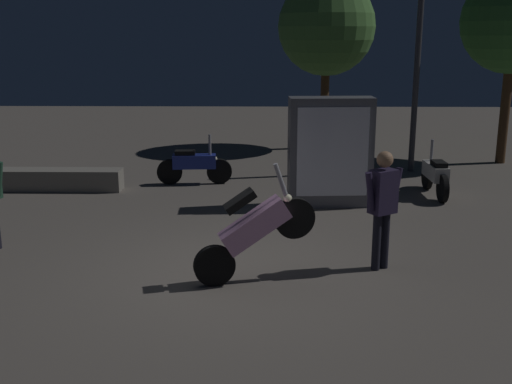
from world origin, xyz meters
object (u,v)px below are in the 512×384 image
at_px(motorcycle_white_parked_left, 435,175).
at_px(motorcycle_blue_parked_right, 194,165).
at_px(streetlamp_near, 419,41).
at_px(kiosk_billboard, 330,152).
at_px(motorcycle_pink_foreground, 254,229).
at_px(person_bystander_far, 383,200).

distance_m(motorcycle_white_parked_left, motorcycle_blue_parked_right, 5.16).
height_order(streetlamp_near, kiosk_billboard, streetlamp_near).
height_order(motorcycle_pink_foreground, motorcycle_blue_parked_right, motorcycle_pink_foreground).
bearing_deg(motorcycle_blue_parked_right, motorcycle_pink_foreground, -79.73).
bearing_deg(motorcycle_pink_foreground, kiosk_billboard, 55.90).
bearing_deg(motorcycle_blue_parked_right, motorcycle_white_parked_left, -14.47).
xyz_separation_m(motorcycle_pink_foreground, streetlamp_near, (3.67, 6.99, 2.32)).
xyz_separation_m(motorcycle_pink_foreground, motorcycle_blue_parked_right, (-1.45, 5.57, -0.31)).
bearing_deg(person_bystander_far, motorcycle_pink_foreground, 73.55).
relative_size(person_bystander_far, streetlamp_near, 0.36).
bearing_deg(motorcycle_white_parked_left, streetlamp_near, -2.64).
bearing_deg(kiosk_billboard, streetlamp_near, -129.67).
bearing_deg(kiosk_billboard, motorcycle_white_parked_left, -164.12).
relative_size(motorcycle_pink_foreground, person_bystander_far, 0.96).
relative_size(motorcycle_blue_parked_right, person_bystander_far, 0.97).
distance_m(streetlamp_near, kiosk_billboard, 4.36).
distance_m(motorcycle_blue_parked_right, streetlamp_near, 5.92).
bearing_deg(person_bystander_far, kiosk_billboard, -25.73).
distance_m(motorcycle_white_parked_left, person_bystander_far, 4.58).
bearing_deg(motorcycle_blue_parked_right, person_bystander_far, -61.72).
relative_size(motorcycle_pink_foreground, kiosk_billboard, 0.78).
distance_m(motorcycle_pink_foreground, motorcycle_white_parked_left, 5.92).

